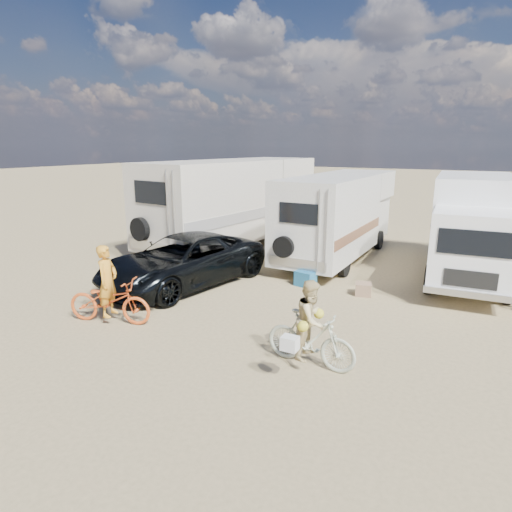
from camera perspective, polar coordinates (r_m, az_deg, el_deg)
The scene contains 11 objects.
ground at distance 9.72m, azimuth -2.05°, elevation -10.12°, with size 140.00×140.00×0.00m, color tan.
rv_main at distance 15.91m, azimuth 10.83°, elevation 5.03°, with size 2.18×7.11×3.00m, color white, non-canonical shape.
rv_left at distance 17.33m, azimuth -3.24°, elevation 6.78°, with size 2.72×8.16×3.45m, color beige, non-canonical shape.
box_truck at distance 14.59m, azimuth 26.46°, elevation 3.16°, with size 2.17×6.33×3.12m, color white, non-canonical shape.
dark_suv at distance 12.89m, azimuth -9.56°, elevation -0.60°, with size 2.43×5.28×1.47m, color black.
bike_man at distance 10.64m, azimuth -18.75°, elevation -5.60°, with size 0.70×2.02×1.06m, color #D04F1B.
bike_woman at distance 8.26m, azimuth 7.20°, elevation -10.80°, with size 0.50×1.78×1.07m, color #B2BAA0.
rider_man at distance 10.54m, azimuth -18.88°, elevation -4.04°, with size 0.61×0.40×1.67m, color orange.
rider_woman at distance 8.17m, azimuth 7.24°, elevation -9.44°, with size 0.73×0.57×1.50m, color #D6BE83.
cooler at distance 12.80m, azimuth 6.53°, elevation -2.97°, with size 0.56×0.41×0.45m, color #206392.
crate at distance 12.34m, azimuth 13.96°, elevation -4.25°, with size 0.43×0.43×0.34m, color #8F6D52.
Camera 1 is at (4.52, -7.60, 4.04)m, focal length 30.37 mm.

